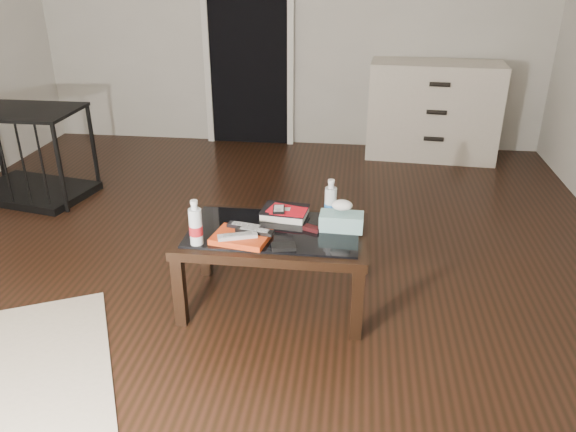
{
  "coord_description": "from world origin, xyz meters",
  "views": [
    {
      "loc": [
        0.7,
        -3.14,
        1.79
      ],
      "look_at": [
        0.37,
        -0.5,
        0.55
      ],
      "focal_mm": 35.0,
      "sensor_mm": 36.0,
      "label": 1
    }
  ],
  "objects_px": {
    "textbook": "(285,213)",
    "water_bottle_left": "(195,222)",
    "water_bottle_right": "(331,200)",
    "tissue_box": "(341,221)",
    "pet_crate": "(29,168)",
    "coffee_table": "(274,240)",
    "dresser": "(433,111)"
  },
  "relations": [
    {
      "from": "coffee_table",
      "to": "pet_crate",
      "type": "bearing_deg",
      "value": 149.21
    },
    {
      "from": "pet_crate",
      "to": "tissue_box",
      "type": "height_order",
      "value": "pet_crate"
    },
    {
      "from": "pet_crate",
      "to": "textbook",
      "type": "distance_m",
      "value": 2.51
    },
    {
      "from": "textbook",
      "to": "water_bottle_left",
      "type": "relative_size",
      "value": 1.05
    },
    {
      "from": "textbook",
      "to": "water_bottle_right",
      "type": "relative_size",
      "value": 1.05
    },
    {
      "from": "coffee_table",
      "to": "dresser",
      "type": "bearing_deg",
      "value": 67.63
    },
    {
      "from": "dresser",
      "to": "textbook",
      "type": "relative_size",
      "value": 4.93
    },
    {
      "from": "water_bottle_left",
      "to": "water_bottle_right",
      "type": "relative_size",
      "value": 1.0
    },
    {
      "from": "dresser",
      "to": "water_bottle_right",
      "type": "bearing_deg",
      "value": -104.01
    },
    {
      "from": "tissue_box",
      "to": "pet_crate",
      "type": "bearing_deg",
      "value": 155.81
    },
    {
      "from": "coffee_table",
      "to": "water_bottle_right",
      "type": "bearing_deg",
      "value": 28.52
    },
    {
      "from": "dresser",
      "to": "water_bottle_left",
      "type": "distance_m",
      "value": 3.28
    },
    {
      "from": "coffee_table",
      "to": "textbook",
      "type": "height_order",
      "value": "textbook"
    },
    {
      "from": "textbook",
      "to": "coffee_table",
      "type": "bearing_deg",
      "value": -95.85
    },
    {
      "from": "water_bottle_left",
      "to": "water_bottle_right",
      "type": "height_order",
      "value": "same"
    },
    {
      "from": "dresser",
      "to": "tissue_box",
      "type": "relative_size",
      "value": 5.35
    },
    {
      "from": "textbook",
      "to": "water_bottle_left",
      "type": "distance_m",
      "value": 0.56
    },
    {
      "from": "dresser",
      "to": "water_bottle_left",
      "type": "relative_size",
      "value": 5.17
    },
    {
      "from": "dresser",
      "to": "water_bottle_left",
      "type": "height_order",
      "value": "dresser"
    },
    {
      "from": "pet_crate",
      "to": "tissue_box",
      "type": "relative_size",
      "value": 4.35
    },
    {
      "from": "textbook",
      "to": "water_bottle_right",
      "type": "distance_m",
      "value": 0.27
    },
    {
      "from": "pet_crate",
      "to": "water_bottle_right",
      "type": "bearing_deg",
      "value": -13.53
    },
    {
      "from": "dresser",
      "to": "pet_crate",
      "type": "bearing_deg",
      "value": -152.91
    },
    {
      "from": "water_bottle_right",
      "to": "tissue_box",
      "type": "distance_m",
      "value": 0.15
    },
    {
      "from": "coffee_table",
      "to": "water_bottle_left",
      "type": "distance_m",
      "value": 0.46
    },
    {
      "from": "textbook",
      "to": "pet_crate",
      "type": "bearing_deg",
      "value": 159.25
    },
    {
      "from": "water_bottle_left",
      "to": "water_bottle_right",
      "type": "xyz_separation_m",
      "value": [
        0.65,
        0.36,
        0.0
      ]
    },
    {
      "from": "dresser",
      "to": "coffee_table",
      "type": "bearing_deg",
      "value": -108.45
    },
    {
      "from": "textbook",
      "to": "tissue_box",
      "type": "xyz_separation_m",
      "value": [
        0.32,
        -0.12,
        0.02
      ]
    },
    {
      "from": "coffee_table",
      "to": "water_bottle_left",
      "type": "height_order",
      "value": "water_bottle_left"
    },
    {
      "from": "tissue_box",
      "to": "water_bottle_right",
      "type": "bearing_deg",
      "value": 123.43
    },
    {
      "from": "pet_crate",
      "to": "water_bottle_left",
      "type": "bearing_deg",
      "value": -28.32
    }
  ]
}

